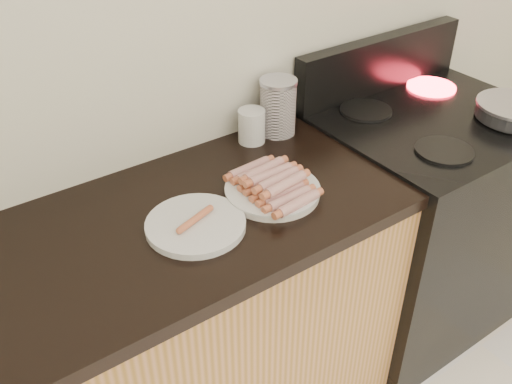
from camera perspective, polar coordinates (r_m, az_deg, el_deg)
wall_back at (r=1.66m, az=-7.42°, el=16.57°), size 4.00×0.04×2.60m
stove at (r=2.29m, az=15.68°, el=-2.94°), size 0.76×0.65×0.91m
stove_panel at (r=2.18m, az=12.30°, el=12.45°), size 0.76×0.06×0.20m
burner_near_left at (r=1.85m, az=18.31°, el=3.95°), size 0.18×0.18×0.01m
burner_near_right at (r=2.11m, az=24.13°, el=6.50°), size 0.18×0.18×0.01m
burner_far_left at (r=2.03m, az=10.93°, el=8.03°), size 0.18×0.18×0.01m
burner_far_right at (r=2.27m, az=17.12°, el=10.02°), size 0.18×0.18×0.01m
main_plate at (r=1.58m, az=1.66°, el=0.01°), size 0.34×0.34×0.02m
side_plate at (r=1.47m, az=-6.06°, el=-3.27°), size 0.27×0.27×0.02m
hotdog_pile at (r=1.56m, az=1.68°, el=0.96°), size 0.14×0.25×0.05m
plain_sausages at (r=1.45m, az=-6.10°, el=-2.70°), size 0.12×0.05×0.02m
canister at (r=1.85m, az=2.20°, el=8.53°), size 0.12×0.12×0.19m
mug at (r=1.81m, az=-0.44°, el=6.61°), size 0.10×0.10×0.11m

